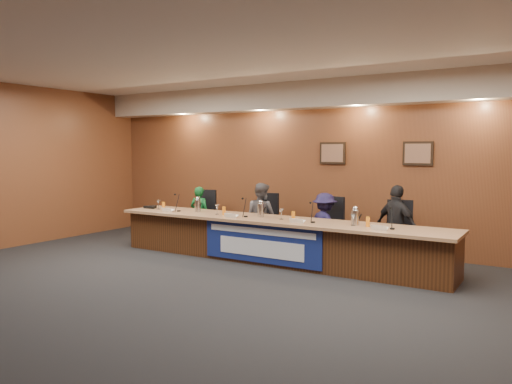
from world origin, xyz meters
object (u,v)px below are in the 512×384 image
dais_body (273,241)px  banner (261,243)px  office_chair_c (327,230)px  carafe_mid (261,210)px  panelist_b (261,217)px  office_chair_d (398,237)px  panelist_d (397,226)px  office_chair_b (264,225)px  panelist_a (200,215)px  carafe_right (355,218)px  office_chair_a (203,219)px  carafe_left (198,206)px  panelist_c (325,226)px  speakerphone (151,207)px

dais_body → banner: banner is taller
office_chair_c → carafe_mid: (-0.88, -0.83, 0.39)m
panelist_b → office_chair_d: 2.59m
panelist_d → office_chair_d: panelist_d is taller
banner → office_chair_b: size_ratio=4.58×
panelist_a → carafe_right: bearing=160.2°
panelist_b → carafe_right: (2.16, -0.75, 0.22)m
office_chair_a → office_chair_b: same height
office_chair_c → carafe_mid: size_ratio=2.03×
banner → carafe_right: carafe_right is taller
office_chair_d → carafe_left: size_ratio=2.12×
panelist_a → carafe_left: size_ratio=5.12×
panelist_a → office_chair_a: 0.14m
dais_body → panelist_b: bearing=133.5°
carafe_left → carafe_right: bearing=-0.4°
banner → office_chair_b: bearing=119.0°
dais_body → panelist_a: panelist_a is taller
dais_body → panelist_c: bearing=49.0°
panelist_c → carafe_left: panelist_c is taller
office_chair_b → speakerphone: size_ratio=1.50×
panelist_d → office_chair_a: bearing=22.1°
banner → carafe_right: size_ratio=9.42×
carafe_mid → speakerphone: 2.53m
office_chair_c → carafe_left: bearing=-148.4°
office_chair_c → carafe_left: size_ratio=2.12×
office_chair_a → banner: bearing=-43.4°
panelist_d → carafe_mid: panelist_d is taller
office_chair_d → carafe_right: (-0.43, -0.85, 0.39)m
panelist_d → carafe_right: panelist_d is taller
panelist_a → speakerphone: (-0.61, -0.77, 0.19)m
office_chair_d → panelist_a: bearing=171.1°
panelist_c → carafe_left: 2.40m
dais_body → office_chair_b: size_ratio=12.50×
office_chair_c → speakerphone: bearing=-154.3°
panelist_d → carafe_mid: (-2.15, -0.73, 0.20)m
panelist_c → carafe_mid: panelist_c is taller
office_chair_b → carafe_right: bearing=-27.6°
banner → carafe_mid: (-0.25, 0.41, 0.49)m
panelist_c → office_chair_c: 0.14m
dais_body → carafe_mid: 0.58m
banner → office_chair_b: 1.42m
office_chair_c → speakerphone: 3.53m
panelist_a → office_chair_b: bearing=175.6°
panelist_a → office_chair_d: 4.07m
office_chair_a → carafe_left: bearing=-71.0°
panelist_c → carafe_left: bearing=39.2°
carafe_mid → office_chair_b: bearing=117.7°
panelist_a → carafe_left: 0.95m
panelist_c → speakerphone: panelist_c is taller
office_chair_c → office_chair_d: 1.27m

